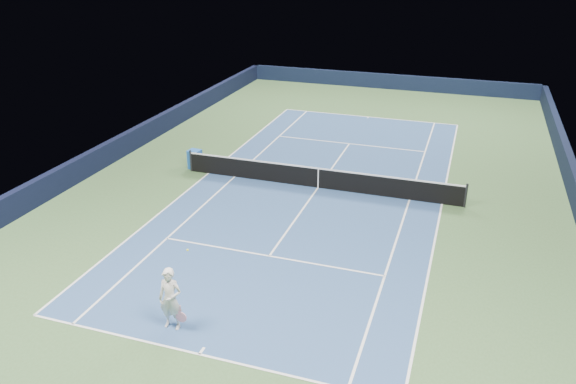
% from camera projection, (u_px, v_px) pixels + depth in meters
% --- Properties ---
extents(ground, '(40.00, 40.00, 0.00)m').
position_uv_depth(ground, '(318.00, 188.00, 25.48)').
color(ground, '#395A31').
rests_on(ground, ground).
extents(wall_far, '(22.00, 0.35, 1.10)m').
position_uv_depth(wall_far, '(389.00, 82.00, 42.42)').
color(wall_far, '#101832').
rests_on(wall_far, ground).
extents(wall_left, '(0.35, 40.00, 1.10)m').
position_uv_depth(wall_left, '(112.00, 151.00, 28.39)').
color(wall_left, black).
rests_on(wall_left, ground).
extents(court_surface, '(10.97, 23.77, 0.01)m').
position_uv_depth(court_surface, '(318.00, 188.00, 25.48)').
color(court_surface, navy).
rests_on(court_surface, ground).
extents(baseline_far, '(10.97, 0.08, 0.00)m').
position_uv_depth(baseline_far, '(368.00, 117.00, 35.77)').
color(baseline_far, white).
rests_on(baseline_far, ground).
extents(baseline_near, '(10.97, 0.08, 0.00)m').
position_uv_depth(baseline_near, '(199.00, 354.00, 15.19)').
color(baseline_near, white).
rests_on(baseline_near, ground).
extents(sideline_doubles_right, '(0.08, 23.77, 0.00)m').
position_uv_depth(sideline_doubles_right, '(442.00, 204.00, 23.89)').
color(sideline_doubles_right, white).
rests_on(sideline_doubles_right, ground).
extents(sideline_doubles_left, '(0.08, 23.77, 0.00)m').
position_uv_depth(sideline_doubles_left, '(209.00, 173.00, 27.07)').
color(sideline_doubles_left, white).
rests_on(sideline_doubles_left, ground).
extents(sideline_singles_right, '(0.08, 23.77, 0.00)m').
position_uv_depth(sideline_singles_right, '(409.00, 200.00, 24.28)').
color(sideline_singles_right, white).
rests_on(sideline_singles_right, ground).
extents(sideline_singles_left, '(0.08, 23.77, 0.00)m').
position_uv_depth(sideline_singles_left, '(235.00, 177.00, 26.67)').
color(sideline_singles_left, white).
rests_on(sideline_singles_left, ground).
extents(service_line_far, '(8.23, 0.08, 0.00)m').
position_uv_depth(service_line_far, '(349.00, 144.00, 31.02)').
color(service_line_far, white).
rests_on(service_line_far, ground).
extents(service_line_near, '(8.23, 0.08, 0.00)m').
position_uv_depth(service_line_near, '(269.00, 256.00, 19.94)').
color(service_line_near, white).
rests_on(service_line_near, ground).
extents(center_service_line, '(0.08, 12.80, 0.00)m').
position_uv_depth(center_service_line, '(318.00, 188.00, 25.48)').
color(center_service_line, white).
rests_on(center_service_line, ground).
extents(center_mark_far, '(0.08, 0.30, 0.00)m').
position_uv_depth(center_mark_far, '(368.00, 117.00, 35.64)').
color(center_mark_far, white).
rests_on(center_mark_far, ground).
extents(center_mark_near, '(0.08, 0.30, 0.00)m').
position_uv_depth(center_mark_near, '(202.00, 351.00, 15.32)').
color(center_mark_near, white).
rests_on(center_mark_near, ground).
extents(tennis_net, '(12.90, 0.10, 1.07)m').
position_uv_depth(tennis_net, '(318.00, 178.00, 25.27)').
color(tennis_net, black).
rests_on(tennis_net, ground).
extents(sponsor_cube, '(0.62, 0.58, 0.94)m').
position_uv_depth(sponsor_cube, '(195.00, 159.00, 27.50)').
color(sponsor_cube, blue).
rests_on(sponsor_cube, ground).
extents(tennis_player, '(0.85, 1.28, 2.07)m').
position_uv_depth(tennis_player, '(171.00, 299.00, 15.89)').
color(tennis_player, white).
rests_on(tennis_player, ground).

